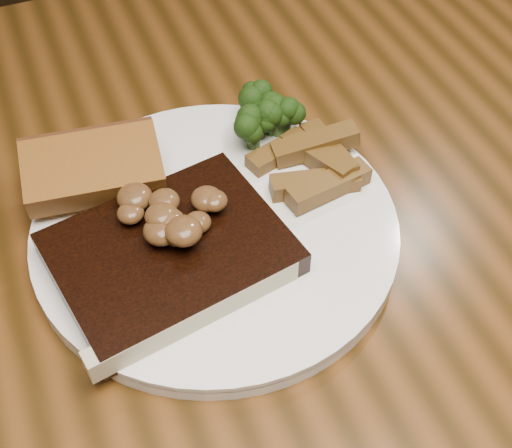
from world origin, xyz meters
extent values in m
cube|color=#532E10|center=(0.00, 0.00, 0.73)|extent=(1.60, 0.90, 0.04)
cube|color=black|center=(-0.05, 0.72, 0.47)|extent=(0.46, 0.46, 0.04)
cylinder|color=black|center=(0.13, 0.91, 0.23)|extent=(0.04, 0.04, 0.45)
cylinder|color=black|center=(0.14, 0.54, 0.23)|extent=(0.04, 0.04, 0.45)
cylinder|color=black|center=(-0.24, 0.53, 0.23)|extent=(0.04, 0.04, 0.45)
cylinder|color=white|center=(-0.01, 0.04, 0.76)|extent=(0.31, 0.31, 0.01)
cube|color=black|center=(-0.05, 0.02, 0.77)|extent=(0.19, 0.16, 0.02)
cube|color=#BCB591|center=(-0.05, -0.04, 0.77)|extent=(0.17, 0.04, 0.02)
cube|color=#93581A|center=(-0.09, 0.11, 0.77)|extent=(0.12, 0.07, 0.02)
camera|label=1|loc=(-0.12, -0.32, 1.20)|focal=50.00mm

